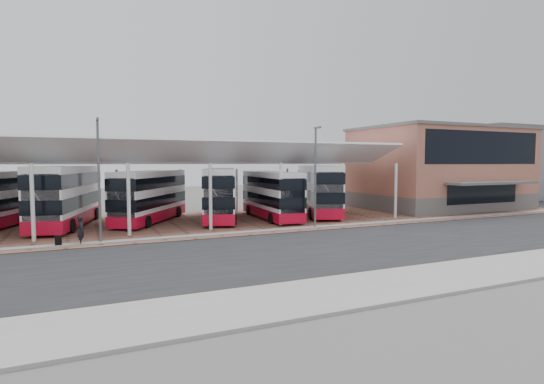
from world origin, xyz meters
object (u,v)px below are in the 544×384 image
at_px(bus_1, 67,196).
at_px(bus_3, 220,194).
at_px(bus_4, 271,195).
at_px(bus_5, 318,190).
at_px(terminal, 440,168).
at_px(bus_2, 151,197).
at_px(pedestrian, 81,230).

xyz_separation_m(bus_1, bus_3, (12.68, -1.12, -0.13)).
xyz_separation_m(bus_4, bus_5, (5.62, 1.01, 0.26)).
bearing_deg(bus_1, bus_5, 10.52).
relative_size(terminal, bus_1, 1.50).
distance_m(bus_1, bus_2, 6.63).
distance_m(bus_4, bus_5, 5.72).
bearing_deg(bus_2, bus_3, 22.98).
relative_size(bus_5, pedestrian, 6.57).
distance_m(terminal, bus_3, 26.59).
bearing_deg(terminal, bus_2, 177.95).
relative_size(bus_2, bus_4, 0.99).
bearing_deg(bus_4, bus_1, 176.09).
xyz_separation_m(bus_2, bus_3, (6.06, -0.94, 0.09)).
height_order(bus_3, pedestrian, bus_3).
bearing_deg(bus_1, pedestrian, -69.33).
xyz_separation_m(bus_2, bus_5, (16.22, -1.27, 0.20)).
bearing_deg(bus_3, terminal, 17.96).
relative_size(bus_1, bus_3, 1.06).
distance_m(terminal, bus_2, 32.66).
relative_size(bus_2, bus_3, 0.91).
height_order(bus_4, bus_5, bus_5).
bearing_deg(pedestrian, bus_3, -54.06).
bearing_deg(bus_3, bus_1, -166.61).
relative_size(bus_2, bus_5, 0.88).
height_order(terminal, bus_2, terminal).
xyz_separation_m(bus_1, pedestrian, (1.04, -9.07, -1.53)).
distance_m(bus_1, bus_4, 17.40).
relative_size(terminal, pedestrian, 10.03).
distance_m(bus_4, pedestrian, 17.53).
bearing_deg(pedestrian, terminal, -76.92).
height_order(bus_1, pedestrian, bus_1).
bearing_deg(terminal, bus_3, 179.52).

